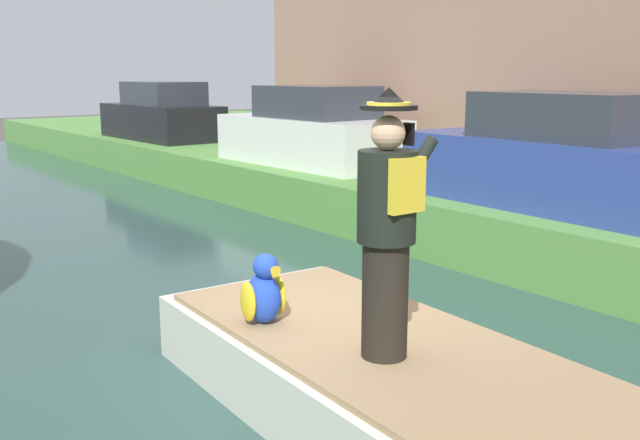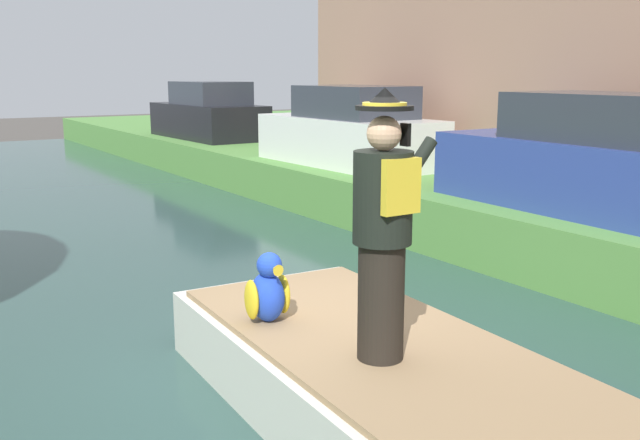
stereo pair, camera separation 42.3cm
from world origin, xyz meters
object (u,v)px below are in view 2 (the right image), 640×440
Objects in this scene: parrot_plush at (268,292)px; parked_car_white at (350,132)px; parked_car_blue at (589,161)px; parked_car_dark at (208,114)px; boat at (382,382)px; person_pirate at (383,228)px.

parrot_plush is 0.14× the size of parked_car_white.
parked_car_blue is 12.10m from parked_car_dark.
boat is 5.35m from parked_car_blue.
person_pirate reaches higher than parked_car_dark.
parrot_plush is at bearing -168.06° from parked_car_blue.
parked_car_blue reaches higher than parrot_plush.
boat is 8.93m from parked_car_white.
person_pirate is 3.25× the size of parrot_plush.
parked_car_dark reaches higher than boat.
parrot_plush is 8.47m from parked_car_white.
parrot_plush is 0.14× the size of parked_car_blue.
parked_car_blue is (5.02, 2.21, -0.11)m from person_pirate.
parked_car_white is 1.00× the size of parked_car_dark.
person_pirate is 0.46× the size of parked_car_white.
parked_car_white is at bearing 65.24° from person_pirate.
parked_car_blue is (4.84, 1.99, 1.12)m from boat.
person_pirate is 15.17m from parked_car_dark.
parked_car_blue is (5.33, 1.13, 0.57)m from parrot_plush.
boat is 1.05× the size of parked_car_white.
boat is 2.31× the size of person_pirate.
parked_car_blue reaches higher than boat.
parked_car_blue is 1.00× the size of parked_car_white.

